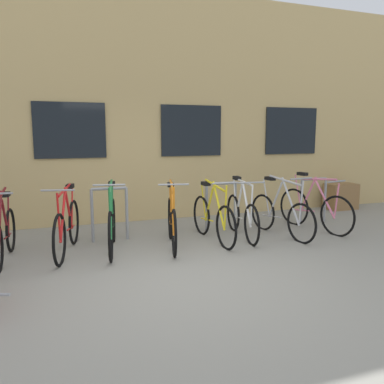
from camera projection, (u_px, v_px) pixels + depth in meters
name	position (u px, v px, depth m)	size (l,w,h in m)	color
ground_plane	(186.00, 274.00, 4.89)	(42.00, 42.00, 0.00)	gray
storefront_building	(110.00, 115.00, 10.76)	(28.00, 6.98, 4.56)	tan
bike_rack	(168.00, 205.00, 6.68)	(6.61, 0.05, 0.90)	gray
bicycle_yellow	(213.00, 218.00, 6.38)	(0.44, 1.68, 1.05)	black
bicycle_pink	(314.00, 209.00, 7.12)	(0.51, 1.71, 1.06)	black
bicycle_orange	(172.00, 222.00, 6.08)	(0.52, 1.66, 1.07)	black
bicycle_silver	(281.00, 214.00, 6.71)	(0.44, 1.68, 1.08)	black
bicycle_maroon	(4.00, 235.00, 5.36)	(0.44, 1.68, 1.05)	black
bicycle_green	(112.00, 224.00, 5.87)	(0.47, 1.73, 1.10)	black
bicycle_red	(67.00, 227.00, 5.72)	(0.54, 1.75, 1.05)	black
bicycle_white	(242.00, 215.00, 6.62)	(0.44, 1.65, 1.04)	black
planter_box	(341.00, 196.00, 9.08)	(0.70, 0.44, 0.60)	olive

